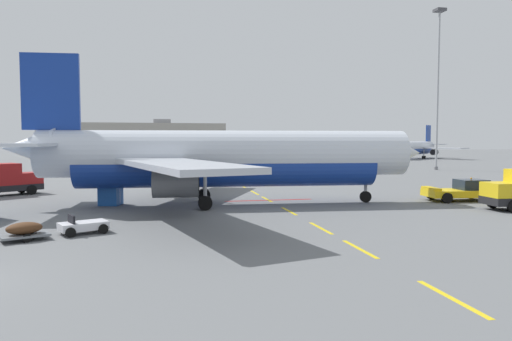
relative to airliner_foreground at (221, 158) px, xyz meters
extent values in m
plane|color=slate|center=(26.55, 20.20, -3.95)|extent=(400.00, 400.00, 0.00)
cube|color=yellow|center=(4.55, -24.80, -3.95)|extent=(0.24, 4.00, 0.01)
cube|color=yellow|center=(4.55, -17.35, -3.95)|extent=(0.24, 4.00, 0.01)
cube|color=yellow|center=(4.55, -11.67, -3.95)|extent=(0.24, 4.00, 0.01)
cube|color=yellow|center=(4.55, -4.55, -3.95)|extent=(0.24, 4.00, 0.01)
cube|color=yellow|center=(4.55, 2.90, -3.95)|extent=(0.24, 4.00, 0.01)
cube|color=yellow|center=(4.55, 8.48, -3.95)|extent=(0.24, 4.00, 0.01)
cube|color=yellow|center=(4.55, 15.67, -3.95)|extent=(0.24, 4.00, 0.01)
cube|color=yellow|center=(4.55, 21.94, -3.95)|extent=(0.24, 4.00, 0.01)
cube|color=yellow|center=(4.55, 28.60, -3.95)|extent=(0.24, 4.00, 0.01)
cube|color=yellow|center=(4.55, 35.49, -3.95)|extent=(0.24, 4.00, 0.01)
cube|color=yellow|center=(4.55, 42.84, -3.95)|extent=(0.24, 4.00, 0.01)
cube|color=yellow|center=(4.55, 50.15, -3.95)|extent=(0.24, 4.00, 0.01)
cube|color=yellow|center=(4.55, 56.39, -3.95)|extent=(0.24, 4.00, 0.01)
cube|color=yellow|center=(4.55, 62.72, -3.95)|extent=(0.24, 4.00, 0.01)
cube|color=yellow|center=(4.55, 69.84, -3.95)|extent=(0.24, 4.00, 0.01)
cube|color=#B21414|center=(4.55, 2.20, -3.95)|extent=(8.00, 0.40, 0.01)
cylinder|color=silver|center=(0.58, -0.05, 0.35)|extent=(30.31, 6.15, 3.80)
cylinder|color=navy|center=(0.58, -0.05, -0.69)|extent=(24.70, 5.40, 3.50)
cone|color=silver|center=(15.59, -1.22, 0.35)|extent=(3.78, 3.99, 3.72)
cone|color=silver|center=(-15.12, 1.19, 0.83)|extent=(4.44, 3.55, 3.23)
cube|color=#192333|center=(14.54, -1.14, 1.02)|extent=(1.82, 2.97, 0.60)
cube|color=navy|center=(-13.37, 1.05, 5.25)|extent=(4.41, 0.70, 6.00)
cube|color=silver|center=(-13.82, 4.30, 1.11)|extent=(3.69, 6.63, 0.24)
cube|color=silver|center=(-14.32, -2.08, 1.11)|extent=(3.69, 6.63, 0.24)
cube|color=#B7BCC6|center=(-2.71, 8.74, -0.12)|extent=(11.25, 17.49, 0.36)
cube|color=#B7BCC6|center=(-4.05, -8.21, -0.12)|extent=(8.98, 17.66, 0.36)
cylinder|color=#4C4F54|center=(-3.10, 5.76, -1.57)|extent=(3.35, 2.34, 2.10)
cylinder|color=black|center=(-1.50, 5.64, -1.57)|extent=(0.26, 1.79, 1.79)
cylinder|color=#4C4F54|center=(-3.96, -5.21, -1.57)|extent=(3.35, 2.34, 2.10)
cylinder|color=black|center=(-2.36, -5.33, -1.57)|extent=(0.26, 1.79, 1.79)
cylinder|color=gray|center=(12.45, -0.98, -2.12)|extent=(0.28, 0.28, 2.67)
cylinder|color=black|center=(12.45, -0.98, -3.45)|extent=(1.01, 0.36, 0.99)
cylinder|color=gray|center=(-1.21, 2.70, -2.09)|extent=(0.28, 0.28, 2.61)
cylinder|color=black|center=(-1.18, 3.05, -3.40)|extent=(1.12, 0.44, 1.10)
cylinder|color=black|center=(-1.23, 2.35, -3.40)|extent=(1.12, 0.44, 1.10)
cylinder|color=gray|center=(-1.61, -2.48, -2.09)|extent=(0.28, 0.28, 2.61)
cylinder|color=black|center=(-1.59, -2.13, -3.40)|extent=(1.12, 0.44, 1.10)
cylinder|color=black|center=(-1.64, -2.83, -3.40)|extent=(1.12, 0.44, 1.10)
cube|color=yellow|center=(21.12, -1.66, -3.25)|extent=(6.24, 3.36, 0.60)
cube|color=#192333|center=(22.19, -1.76, -2.50)|extent=(2.59, 2.35, 0.90)
cube|color=yellow|center=(18.49, -1.41, -2.83)|extent=(0.94, 2.58, 0.24)
sphere|color=orange|center=(22.19, -1.76, -1.95)|extent=(0.16, 0.16, 0.16)
cylinder|color=black|center=(19.07, -2.87, -3.50)|extent=(0.93, 0.48, 0.90)
cylinder|color=black|center=(19.34, -0.08, -3.50)|extent=(0.93, 0.48, 0.90)
cylinder|color=black|center=(22.90, -3.24, -3.50)|extent=(0.93, 0.48, 0.90)
cylinder|color=black|center=(23.17, -0.45, -3.50)|extent=(0.93, 0.48, 0.90)
cylinder|color=silver|center=(69.82, 88.94, -0.32)|extent=(21.57, 18.68, 3.20)
cylinder|color=navy|center=(69.82, 88.94, -1.21)|extent=(17.78, 15.46, 2.95)
cone|color=silver|center=(60.06, 80.84, -0.32)|extent=(4.28, 4.30, 3.14)
cone|color=silver|center=(80.04, 97.43, 0.08)|extent=(4.46, 4.36, 2.72)
cube|color=#192333|center=(60.74, 81.40, 0.24)|extent=(2.57, 2.71, 0.51)
cube|color=navy|center=(78.90, 96.48, 3.81)|extent=(3.05, 2.60, 5.06)
cube|color=silver|center=(81.08, 94.79, 0.32)|extent=(5.52, 5.88, 0.20)
cube|color=silver|center=(77.63, 98.94, 0.32)|extent=(5.52, 5.88, 0.20)
cube|color=#B7BCC6|center=(76.98, 85.57, -0.72)|extent=(8.79, 14.85, 0.30)
cube|color=#B7BCC6|center=(67.82, 96.60, -0.72)|extent=(14.37, 10.85, 0.30)
cylinder|color=#4C4F54|center=(75.46, 87.60, -1.95)|extent=(3.21, 3.09, 1.77)
cylinder|color=black|center=(74.42, 86.74, -1.95)|extent=(1.04, 1.22, 1.51)
cylinder|color=#4C4F54|center=(69.53, 94.73, -1.95)|extent=(3.21, 3.09, 1.77)
cylinder|color=black|center=(68.49, 93.87, -1.95)|extent=(1.04, 1.22, 1.51)
cylinder|color=gray|center=(62.10, 82.53, -2.41)|extent=(0.24, 0.24, 2.25)
cylinder|color=black|center=(62.10, 82.53, -3.53)|extent=(0.79, 0.71, 0.83)
cylinder|color=gray|center=(72.52, 88.33, -2.39)|extent=(0.24, 0.24, 2.20)
cylinder|color=black|center=(72.70, 88.11, -3.49)|extent=(0.90, 0.82, 0.93)
cylinder|color=black|center=(72.33, 88.56, -3.49)|extent=(0.90, 0.82, 0.93)
cylinder|color=gray|center=(69.72, 91.71, -2.39)|extent=(0.24, 0.24, 2.20)
cylinder|color=black|center=(69.90, 91.48, -3.49)|extent=(0.90, 0.82, 0.93)
cylinder|color=black|center=(69.53, 91.93, -3.49)|extent=(0.90, 0.82, 0.93)
cube|color=black|center=(-20.04, 10.99, -3.21)|extent=(7.06, 6.08, 0.60)
cube|color=maroon|center=(-18.18, 12.36, -2.36)|extent=(3.28, 3.27, 1.10)
cube|color=#192333|center=(-17.25, 13.04, -2.26)|extent=(1.18, 1.58, 0.64)
cylinder|color=black|center=(-18.95, 13.28, -3.47)|extent=(0.94, 0.79, 0.96)
cylinder|color=black|center=(-17.53, 11.35, -3.47)|extent=(0.94, 0.79, 0.96)
cube|color=yellow|center=(20.75, -7.43, -2.36)|extent=(2.50, 2.43, 1.10)
cube|color=#192333|center=(19.60, -7.37, -2.26)|extent=(0.17, 1.92, 0.64)
cylinder|color=black|center=(20.89, -6.23, -3.47)|extent=(0.97, 0.33, 0.96)
cube|color=silver|center=(-9.42, -10.50, -3.49)|extent=(2.95, 2.35, 0.44)
cube|color=black|center=(-10.01, -10.77, -3.09)|extent=(0.57, 1.07, 0.56)
cylinder|color=black|center=(-8.88, -9.49, -3.67)|extent=(0.58, 0.40, 0.56)
cylinder|color=black|center=(-8.30, -10.76, -3.67)|extent=(0.58, 0.40, 0.56)
cylinder|color=black|center=(-10.54, -10.24, -3.67)|extent=(0.58, 0.40, 0.56)
cylinder|color=black|center=(-9.96, -11.51, -3.67)|extent=(0.58, 0.40, 0.56)
cube|color=slate|center=(-12.24, -11.79, -3.67)|extent=(2.81, 2.36, 0.12)
ellipsoid|color=#4C2D19|center=(-12.24, -11.79, -3.29)|extent=(2.16, 1.85, 0.64)
cylinder|color=black|center=(-12.52, -11.17, -3.73)|extent=(0.46, 0.31, 0.44)
cylinder|color=black|center=(-11.96, -12.40, -3.73)|extent=(0.46, 0.31, 0.44)
cylinder|color=#232328|center=(22.72, -4.92, -3.53)|extent=(0.16, 0.16, 0.84)
cylinder|color=#232328|center=(22.94, -4.99, -3.53)|extent=(0.16, 0.16, 0.84)
cube|color=orange|center=(22.83, -4.96, -2.80)|extent=(0.54, 0.41, 0.63)
cube|color=silver|center=(22.83, -4.96, -2.76)|extent=(0.55, 0.42, 0.06)
sphere|color=#8C664C|center=(22.83, -4.96, -2.37)|extent=(0.23, 0.23, 0.23)
cylinder|color=orange|center=(22.55, -5.05, -2.76)|extent=(0.09, 0.09, 0.57)
cylinder|color=orange|center=(23.11, -4.86, -2.76)|extent=(0.09, 0.09, 0.57)
cube|color=#194C9E|center=(-9.07, 1.82, -3.15)|extent=(1.98, 1.96, 1.60)
cube|color=silver|center=(-9.07, 1.82, -3.15)|extent=(1.56, 0.51, 1.36)
cylinder|color=slate|center=(45.22, 39.52, -3.65)|extent=(0.70, 0.70, 0.60)
cylinder|color=#9EA0A5|center=(45.22, 39.52, 10.43)|extent=(0.36, 0.36, 28.77)
cube|color=#3F3F44|center=(45.22, 39.52, 25.07)|extent=(1.80, 1.80, 0.50)
cube|color=#9E998E|center=(-12.91, 133.34, 1.77)|extent=(62.00, 18.06, 11.43)
cube|color=#192333|center=(-12.91, 124.25, 2.34)|extent=(57.04, 0.12, 4.12)
cube|color=gray|center=(-3.61, 133.34, 8.28)|extent=(6.00, 5.00, 1.60)
camera|label=1|loc=(-5.15, -38.79, 1.39)|focal=33.04mm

